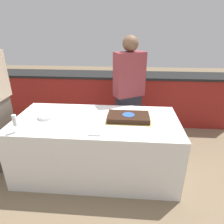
{
  "coord_description": "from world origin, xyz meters",
  "views": [
    {
      "loc": [
        0.36,
        -2.09,
        1.74
      ],
      "look_at": [
        0.19,
        0.0,
        0.83
      ],
      "focal_mm": 32.0,
      "sensor_mm": 36.0,
      "label": 1
    }
  ],
  "objects_px": {
    "plate_stack": "(47,116)",
    "person_cutting_cake": "(129,93)",
    "cake": "(128,117)",
    "wine_glass": "(15,121)"
  },
  "relations": [
    {
      "from": "plate_stack",
      "to": "person_cutting_cake",
      "type": "distance_m",
      "value": 1.18
    },
    {
      "from": "cake",
      "to": "person_cutting_cake",
      "type": "height_order",
      "value": "person_cutting_cake"
    },
    {
      "from": "plate_stack",
      "to": "wine_glass",
      "type": "distance_m",
      "value": 0.42
    },
    {
      "from": "plate_stack",
      "to": "cake",
      "type": "bearing_deg",
      "value": 1.47
    },
    {
      "from": "plate_stack",
      "to": "wine_glass",
      "type": "xyz_separation_m",
      "value": [
        -0.18,
        -0.36,
        0.1
      ]
    },
    {
      "from": "cake",
      "to": "person_cutting_cake",
      "type": "xyz_separation_m",
      "value": [
        -0.0,
        0.65,
        0.08
      ]
    },
    {
      "from": "cake",
      "to": "person_cutting_cake",
      "type": "bearing_deg",
      "value": 90.0
    },
    {
      "from": "plate_stack",
      "to": "person_cutting_cake",
      "type": "bearing_deg",
      "value": 35.0
    },
    {
      "from": "cake",
      "to": "wine_glass",
      "type": "height_order",
      "value": "wine_glass"
    },
    {
      "from": "cake",
      "to": "wine_glass",
      "type": "relative_size",
      "value": 2.7
    }
  ]
}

